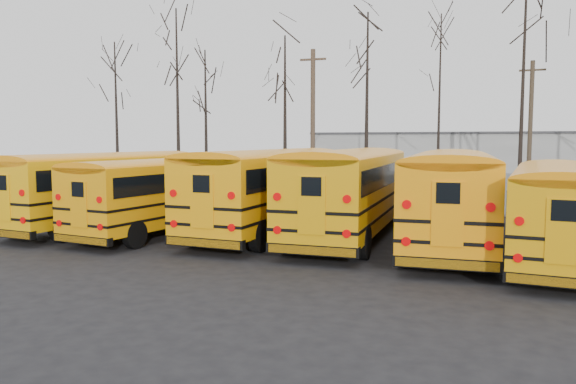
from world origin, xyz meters
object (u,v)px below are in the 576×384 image
at_px(bus_b, 173,188).
at_px(bus_f, 557,203).
at_px(bus_d, 351,185).
at_px(bus_e, 451,190).
at_px(utility_pole_right, 530,130).
at_px(bus_a, 108,183).
at_px(bus_c, 272,183).
at_px(utility_pole_left, 313,123).

distance_m(bus_b, bus_f, 13.22).
distance_m(bus_d, bus_e, 3.53).
bearing_deg(utility_pole_right, bus_d, -109.76).
xyz_separation_m(bus_b, bus_d, (6.58, 1.55, 0.21)).
relative_size(bus_f, utility_pole_right, 1.29).
relative_size(bus_b, bus_d, 0.89).
distance_m(bus_a, bus_c, 6.85).
relative_size(bus_d, utility_pole_right, 1.47).
height_order(bus_a, utility_pole_left, utility_pole_left).
xyz_separation_m(bus_d, utility_pole_right, (5.92, 15.70, 2.21)).
height_order(bus_d, utility_pole_right, utility_pole_right).
bearing_deg(bus_d, bus_c, 179.21).
height_order(bus_a, bus_d, bus_d).
height_order(bus_a, utility_pole_right, utility_pole_right).
xyz_separation_m(bus_b, bus_e, (10.10, 1.19, 0.19)).
xyz_separation_m(bus_a, bus_b, (3.21, -0.13, -0.11)).
height_order(bus_f, utility_pole_left, utility_pole_left).
bearing_deg(bus_f, bus_b, -178.69).
distance_m(bus_d, bus_f, 6.81).
xyz_separation_m(bus_b, utility_pole_left, (0.83, 12.99, 2.80)).
bearing_deg(bus_b, bus_e, 10.80).
height_order(bus_e, utility_pole_right, utility_pole_right).
distance_m(bus_c, bus_f, 9.77).
bearing_deg(bus_e, bus_d, 168.23).
bearing_deg(bus_d, bus_f, -17.18).
xyz_separation_m(bus_a, bus_c, (6.74, 1.23, 0.09)).
height_order(bus_b, utility_pole_left, utility_pole_left).
relative_size(bus_a, bus_f, 1.07).
height_order(bus_b, bus_e, bus_e).
distance_m(bus_a, bus_d, 9.89).
bearing_deg(utility_pole_left, utility_pole_right, 16.60).
bearing_deg(bus_b, utility_pole_right, 58.13).
relative_size(bus_c, utility_pole_right, 1.44).
xyz_separation_m(bus_d, bus_e, (3.52, -0.36, -0.02)).
relative_size(bus_a, bus_c, 0.96).
distance_m(bus_b, utility_pole_left, 13.32).
distance_m(bus_b, bus_e, 10.17).
xyz_separation_m(bus_b, utility_pole_right, (12.50, 17.24, 2.42)).
distance_m(bus_b, bus_c, 3.79).
bearing_deg(bus_d, utility_pole_right, 64.89).
height_order(utility_pole_left, utility_pole_right, utility_pole_left).
relative_size(bus_b, bus_f, 1.01).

